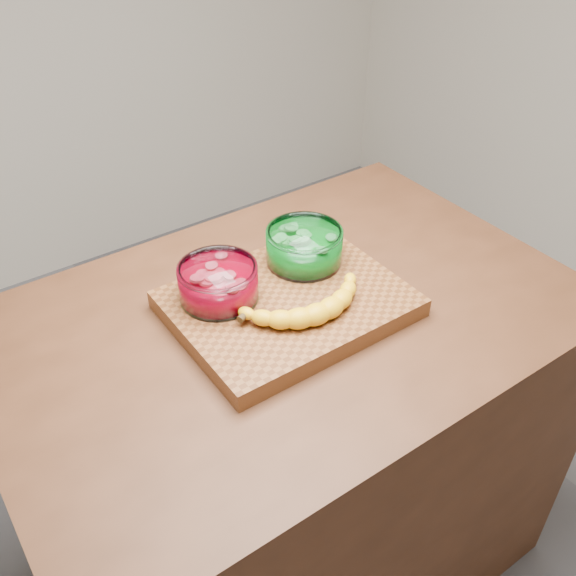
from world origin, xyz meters
TOP-DOWN VIEW (x-y plane):
  - ground at (0.00, 0.00)m, footprint 3.50×3.50m
  - counter at (0.00, 0.00)m, footprint 1.20×0.80m
  - cutting_board at (0.00, 0.00)m, footprint 0.45×0.35m
  - bowl_red at (-0.11, 0.07)m, footprint 0.16×0.16m
  - bowl_green at (0.10, 0.08)m, footprint 0.16×0.16m
  - banana at (0.01, -0.06)m, footprint 0.29×0.14m

SIDE VIEW (x-z plane):
  - ground at x=0.00m, z-range 0.00..0.00m
  - counter at x=0.00m, z-range 0.00..0.90m
  - cutting_board at x=0.00m, z-range 0.90..0.94m
  - banana at x=0.01m, z-range 0.94..0.98m
  - bowl_red at x=-0.11m, z-range 0.94..1.01m
  - bowl_green at x=0.10m, z-range 0.94..1.01m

